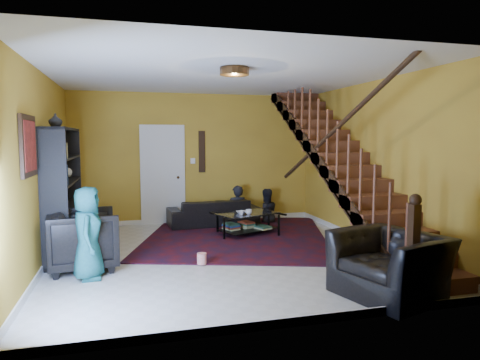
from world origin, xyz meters
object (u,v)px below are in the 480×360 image
at_px(sofa, 213,212).
at_px(armchair_left, 84,240).
at_px(bookshelf, 64,195).
at_px(armchair_right, 390,265).
at_px(coffee_table, 248,222).

relative_size(sofa, armchair_left, 2.03).
xyz_separation_m(sofa, armchair_left, (-2.36, -2.54, 0.15)).
height_order(bookshelf, armchair_left, bookshelf).
relative_size(sofa, armchair_right, 1.65).
relative_size(bookshelf, armchair_left, 2.16).
bearing_deg(coffee_table, armchair_right, -78.06).
bearing_deg(armchair_right, sofa, 177.27).
bearing_deg(bookshelf, armchair_right, -36.12).
bearing_deg(sofa, bookshelf, 28.49).
height_order(armchair_left, armchair_right, armchair_left).
distance_m(bookshelf, armchair_left, 1.06).
distance_m(armchair_left, armchair_right, 4.08).
relative_size(bookshelf, armchair_right, 1.75).
xyz_separation_m(armchair_left, coffee_table, (2.81, 1.47, -0.18)).
height_order(bookshelf, sofa, bookshelf).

